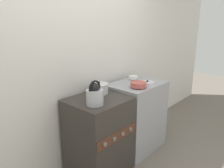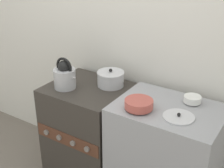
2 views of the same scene
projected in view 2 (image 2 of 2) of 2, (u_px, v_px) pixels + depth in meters
wall_back at (111, 35)px, 2.63m from camera, size 7.00×0.06×2.50m
stove at (89, 134)px, 2.70m from camera, size 0.63×0.59×0.90m
counter at (164, 162)px, 2.33m from camera, size 0.75×0.54×0.93m
kettle at (65, 76)px, 2.46m from camera, size 0.21×0.18×0.25m
cooking_pot at (111, 79)px, 2.51m from camera, size 0.22×0.22×0.15m
enamel_bowl at (139, 104)px, 2.10m from camera, size 0.19×0.19×0.07m
small_ceramic_bowl at (192, 99)px, 2.18m from camera, size 0.12×0.12×0.05m
loose_pot_lid at (179, 117)px, 2.01m from camera, size 0.21×0.21×0.03m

